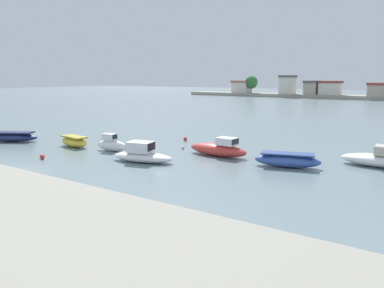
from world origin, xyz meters
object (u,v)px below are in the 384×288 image
(moored_boat_6, at_px, (382,159))
(moored_boat_2, at_px, (112,144))
(moored_boat_5, at_px, (287,160))
(moored_boat_4, at_px, (219,149))
(moored_boat_1, at_px, (74,142))
(mooring_buoy_3, at_px, (42,157))
(mooring_buoy_0, at_px, (183,147))
(moored_boat_0, at_px, (12,137))
(moored_boat_3, at_px, (142,155))
(mooring_buoy_2, at_px, (185,139))

(moored_boat_6, bearing_deg, moored_boat_2, -163.47)
(moored_boat_5, bearing_deg, moored_boat_4, 157.78)
(moored_boat_1, bearing_deg, moored_boat_6, 23.76)
(moored_boat_6, height_order, mooring_buoy_3, moored_boat_6)
(moored_boat_1, distance_m, mooring_buoy_0, 10.62)
(moored_boat_4, bearing_deg, moored_boat_0, -161.65)
(moored_boat_2, height_order, moored_boat_3, moored_boat_3)
(moored_boat_1, bearing_deg, moored_boat_0, -160.35)
(moored_boat_0, height_order, moored_boat_1, moored_boat_1)
(mooring_buoy_3, bearing_deg, moored_boat_2, 68.50)
(moored_boat_4, xyz_separation_m, mooring_buoy_3, (-11.31, -9.31, -0.41))
(moored_boat_1, bearing_deg, mooring_buoy_3, -57.37)
(moored_boat_2, height_order, moored_boat_6, moored_boat_6)
(moored_boat_0, height_order, moored_boat_3, moored_boat_3)
(moored_boat_6, bearing_deg, mooring_buoy_2, 174.14)
(moored_boat_1, distance_m, mooring_buoy_2, 11.24)
(mooring_buoy_0, bearing_deg, mooring_buoy_3, -124.42)
(moored_boat_5, height_order, moored_boat_6, moored_boat_6)
(mooring_buoy_3, bearing_deg, moored_boat_5, 26.17)
(moored_boat_0, distance_m, mooring_buoy_3, 10.88)
(mooring_buoy_2, xyz_separation_m, mooring_buoy_3, (-4.49, -14.04, -0.01))
(moored_boat_2, bearing_deg, moored_boat_4, 15.46)
(moored_boat_3, bearing_deg, mooring_buoy_3, -165.28)
(moored_boat_1, xyz_separation_m, moored_boat_5, (20.04, 3.49, 0.02))
(moored_boat_4, distance_m, mooring_buoy_3, 14.66)
(moored_boat_0, relative_size, mooring_buoy_3, 13.92)
(moored_boat_5, bearing_deg, moored_boat_6, 18.58)
(moored_boat_0, bearing_deg, moored_boat_6, -15.76)
(moored_boat_0, xyz_separation_m, moored_boat_2, (12.53, 2.19, 0.13))
(moored_boat_6, distance_m, mooring_buoy_3, 26.66)
(moored_boat_1, bearing_deg, moored_boat_3, 0.25)
(mooring_buoy_0, relative_size, mooring_buoy_3, 0.80)
(mooring_buoy_2, bearing_deg, mooring_buoy_0, -57.65)
(moored_boat_2, distance_m, mooring_buoy_3, 6.10)
(mooring_buoy_0, height_order, mooring_buoy_2, mooring_buoy_2)
(moored_boat_2, relative_size, mooring_buoy_3, 8.61)
(moored_boat_2, relative_size, moored_boat_3, 0.64)
(moored_boat_5, xyz_separation_m, mooring_buoy_2, (-13.13, 5.38, -0.31))
(moored_boat_0, distance_m, mooring_buoy_0, 18.50)
(moored_boat_2, height_order, moored_boat_4, moored_boat_4)
(moored_boat_0, height_order, moored_boat_5, moored_boat_5)
(moored_boat_2, bearing_deg, moored_boat_6, 11.97)
(moored_boat_2, relative_size, mooring_buoy_0, 10.82)
(mooring_buoy_0, bearing_deg, moored_boat_3, -85.52)
(mooring_buoy_2, distance_m, mooring_buoy_3, 14.74)
(moored_boat_4, relative_size, mooring_buoy_2, 13.54)
(moored_boat_6, relative_size, mooring_buoy_2, 13.48)
(moored_boat_0, bearing_deg, moored_boat_2, -21.17)
(moored_boat_2, height_order, mooring_buoy_0, moored_boat_2)
(moored_boat_1, distance_m, moored_boat_5, 20.35)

